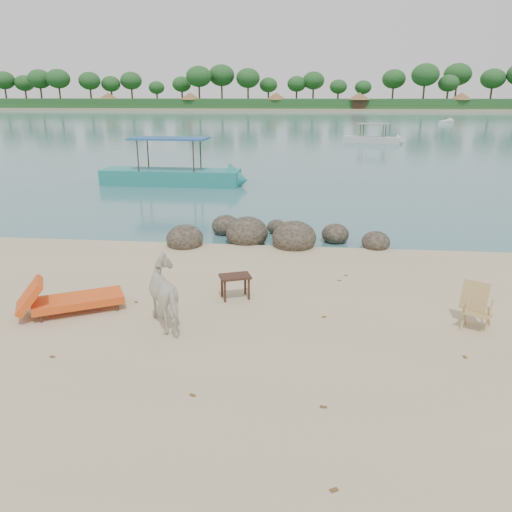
# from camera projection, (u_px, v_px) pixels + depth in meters

# --- Properties ---
(water) EXTENTS (400.00, 400.00, 0.00)m
(water) POSITION_uv_depth(u_px,v_px,m) (303.00, 118.00, 93.73)
(water) COLOR #3A7374
(water) RESTS_ON ground
(far_shore) EXTENTS (420.00, 90.00, 1.40)m
(far_shore) POSITION_uv_depth(u_px,v_px,m) (307.00, 107.00, 169.42)
(far_shore) COLOR tan
(far_shore) RESTS_ON ground
(far_scenery) EXTENTS (420.00, 18.00, 9.50)m
(far_scenery) POSITION_uv_depth(u_px,v_px,m) (306.00, 99.00, 136.94)
(far_scenery) COLOR #1E4C1E
(far_scenery) RESTS_ON ground
(boulders) EXTENTS (6.32, 2.81, 0.94)m
(boulders) POSITION_uv_depth(u_px,v_px,m) (264.00, 236.00, 14.58)
(boulders) COLOR black
(boulders) RESTS_ON ground
(cow) EXTENTS (1.38, 1.57, 1.23)m
(cow) POSITION_uv_depth(u_px,v_px,m) (170.00, 295.00, 9.18)
(cow) COLOR silver
(cow) RESTS_ON ground
(side_table) EXTENTS (0.73, 0.61, 0.51)m
(side_table) POSITION_uv_depth(u_px,v_px,m) (235.00, 288.00, 10.47)
(side_table) COLOR black
(side_table) RESTS_ON ground
(lounge_chair) EXTENTS (2.24, 1.68, 0.64)m
(lounge_chair) POSITION_uv_depth(u_px,v_px,m) (78.00, 297.00, 9.84)
(lounge_chair) COLOR orange
(lounge_chair) RESTS_ON ground
(deck_chair) EXTENTS (0.73, 0.75, 0.81)m
(deck_chair) POSITION_uv_depth(u_px,v_px,m) (478.00, 309.00, 9.08)
(deck_chair) COLOR tan
(deck_chair) RESTS_ON ground
(boat_near) EXTENTS (7.49, 1.81, 3.62)m
(boat_near) POSITION_uv_depth(u_px,v_px,m) (169.00, 146.00, 23.72)
(boat_near) COLOR #22807B
(boat_near) RESTS_ON water
(boat_mid) EXTENTS (5.79, 3.12, 2.78)m
(boat_mid) POSITION_uv_depth(u_px,v_px,m) (373.00, 127.00, 44.83)
(boat_mid) COLOR beige
(boat_mid) RESTS_ON water
(boat_far) EXTENTS (3.53, 5.37, 0.63)m
(boat_far) POSITION_uv_depth(u_px,v_px,m) (447.00, 121.00, 74.73)
(boat_far) COLOR silver
(boat_far) RESTS_ON water
(dead_leaves) EXTENTS (7.67, 7.18, 0.00)m
(dead_leaves) POSITION_uv_depth(u_px,v_px,m) (251.00, 356.00, 8.25)
(dead_leaves) COLOR brown
(dead_leaves) RESTS_ON ground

